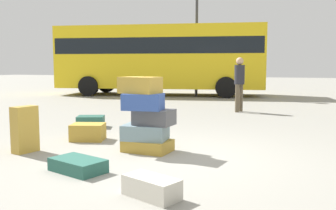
{
  "coord_description": "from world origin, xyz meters",
  "views": [
    {
      "loc": [
        1.84,
        -5.02,
        1.36
      ],
      "look_at": [
        -0.47,
        1.21,
        0.65
      ],
      "focal_mm": 39.29,
      "sensor_mm": 36.0,
      "label": 1
    }
  ],
  "objects_px": {
    "suitcase_teal_foreground_near": "(91,122)",
    "suitcase_teal_left_side": "(78,165)",
    "person_bearded_onlooker": "(239,79)",
    "suitcase_cream_upright_blue": "(151,187)",
    "suitcase_tower": "(146,117)",
    "lamp_post": "(197,12)",
    "parked_bus": "(160,56)",
    "suitcase_tan_white_trunk": "(25,129)",
    "suitcase_tan_right_side": "(88,132)"
  },
  "relations": [
    {
      "from": "suitcase_teal_foreground_near",
      "to": "suitcase_teal_left_side",
      "type": "relative_size",
      "value": 0.81
    },
    {
      "from": "suitcase_teal_left_side",
      "to": "person_bearded_onlooker",
      "type": "height_order",
      "value": "person_bearded_onlooker"
    },
    {
      "from": "suitcase_cream_upright_blue",
      "to": "suitcase_teal_left_side",
      "type": "relative_size",
      "value": 0.86
    },
    {
      "from": "suitcase_teal_left_side",
      "to": "person_bearded_onlooker",
      "type": "distance_m",
      "value": 7.07
    },
    {
      "from": "suitcase_tower",
      "to": "suitcase_teal_foreground_near",
      "type": "xyz_separation_m",
      "value": [
        -2.09,
        1.69,
        -0.42
      ]
    },
    {
      "from": "lamp_post",
      "to": "suitcase_tower",
      "type": "bearing_deg",
      "value": -78.27
    },
    {
      "from": "suitcase_teal_left_side",
      "to": "parked_bus",
      "type": "distance_m",
      "value": 12.76
    },
    {
      "from": "suitcase_tower",
      "to": "person_bearded_onlooker",
      "type": "bearing_deg",
      "value": 84.5
    },
    {
      "from": "suitcase_tan_white_trunk",
      "to": "parked_bus",
      "type": "xyz_separation_m",
      "value": [
        -2.24,
        11.48,
        1.47
      ]
    },
    {
      "from": "suitcase_tan_white_trunk",
      "to": "lamp_post",
      "type": "xyz_separation_m",
      "value": [
        -0.42,
        11.24,
        3.36
      ]
    },
    {
      "from": "person_bearded_onlooker",
      "to": "parked_bus",
      "type": "bearing_deg",
      "value": -118.98
    },
    {
      "from": "suitcase_teal_foreground_near",
      "to": "suitcase_cream_upright_blue",
      "type": "xyz_separation_m",
      "value": [
        2.98,
        -3.57,
        -0.02
      ]
    },
    {
      "from": "suitcase_tower",
      "to": "suitcase_tan_white_trunk",
      "type": "relative_size",
      "value": 1.62
    },
    {
      "from": "suitcase_tower",
      "to": "suitcase_cream_upright_blue",
      "type": "distance_m",
      "value": 2.13
    },
    {
      "from": "suitcase_teal_left_side",
      "to": "suitcase_tan_right_side",
      "type": "height_order",
      "value": "suitcase_tan_right_side"
    },
    {
      "from": "parked_bus",
      "to": "lamp_post",
      "type": "bearing_deg",
      "value": -18.94
    },
    {
      "from": "suitcase_cream_upright_blue",
      "to": "parked_bus",
      "type": "xyz_separation_m",
      "value": [
        -4.89,
        12.64,
        1.73
      ]
    },
    {
      "from": "suitcase_tower",
      "to": "suitcase_teal_left_side",
      "type": "xyz_separation_m",
      "value": [
        -0.37,
        -1.35,
        -0.46
      ]
    },
    {
      "from": "suitcase_tower",
      "to": "suitcase_cream_upright_blue",
      "type": "relative_size",
      "value": 1.94
    },
    {
      "from": "suitcase_tan_right_side",
      "to": "lamp_post",
      "type": "relative_size",
      "value": 0.1
    },
    {
      "from": "suitcase_cream_upright_blue",
      "to": "suitcase_tan_white_trunk",
      "type": "bearing_deg",
      "value": 177.71
    },
    {
      "from": "suitcase_tan_white_trunk",
      "to": "suitcase_tan_right_side",
      "type": "distance_m",
      "value": 1.24
    },
    {
      "from": "suitcase_teal_left_side",
      "to": "parked_bus",
      "type": "bearing_deg",
      "value": 124.1
    },
    {
      "from": "suitcase_teal_foreground_near",
      "to": "parked_bus",
      "type": "height_order",
      "value": "parked_bus"
    },
    {
      "from": "suitcase_teal_foreground_near",
      "to": "suitcase_cream_upright_blue",
      "type": "bearing_deg",
      "value": -72.9
    },
    {
      "from": "suitcase_teal_foreground_near",
      "to": "person_bearded_onlooker",
      "type": "relative_size",
      "value": 0.36
    },
    {
      "from": "suitcase_tower",
      "to": "parked_bus",
      "type": "distance_m",
      "value": 11.55
    },
    {
      "from": "suitcase_cream_upright_blue",
      "to": "suitcase_teal_foreground_near",
      "type": "bearing_deg",
      "value": 151.15
    },
    {
      "from": "suitcase_tower",
      "to": "person_bearded_onlooker",
      "type": "relative_size",
      "value": 0.74
    },
    {
      "from": "suitcase_teal_foreground_near",
      "to": "suitcase_tan_right_side",
      "type": "height_order",
      "value": "suitcase_tan_right_side"
    },
    {
      "from": "lamp_post",
      "to": "suitcase_teal_foreground_near",
      "type": "bearing_deg",
      "value": -89.38
    },
    {
      "from": "suitcase_teal_foreground_near",
      "to": "suitcase_tower",
      "type": "bearing_deg",
      "value": -61.63
    },
    {
      "from": "suitcase_tan_right_side",
      "to": "suitcase_teal_foreground_near",
      "type": "bearing_deg",
      "value": 102.86
    },
    {
      "from": "person_bearded_onlooker",
      "to": "suitcase_tan_right_side",
      "type": "bearing_deg",
      "value": -0.53
    },
    {
      "from": "suitcase_tan_white_trunk",
      "to": "lamp_post",
      "type": "bearing_deg",
      "value": 103.95
    },
    {
      "from": "suitcase_tower",
      "to": "suitcase_tan_right_side",
      "type": "xyz_separation_m",
      "value": [
        -1.36,
        0.43,
        -0.39
      ]
    },
    {
      "from": "parked_bus",
      "to": "suitcase_tower",
      "type": "bearing_deg",
      "value": -80.96
    },
    {
      "from": "suitcase_teal_left_side",
      "to": "lamp_post",
      "type": "distance_m",
      "value": 12.54
    },
    {
      "from": "lamp_post",
      "to": "suitcase_tan_white_trunk",
      "type": "bearing_deg",
      "value": -87.88
    },
    {
      "from": "person_bearded_onlooker",
      "to": "parked_bus",
      "type": "relative_size",
      "value": 0.17
    },
    {
      "from": "suitcase_teal_foreground_near",
      "to": "suitcase_tan_white_trunk",
      "type": "xyz_separation_m",
      "value": [
        0.32,
        -2.41,
        0.24
      ]
    },
    {
      "from": "person_bearded_onlooker",
      "to": "suitcase_teal_left_side",
      "type": "bearing_deg",
      "value": 12.15
    },
    {
      "from": "suitcase_tower",
      "to": "suitcase_tan_white_trunk",
      "type": "bearing_deg",
      "value": -157.77
    },
    {
      "from": "parked_bus",
      "to": "suitcase_teal_left_side",
      "type": "bearing_deg",
      "value": -84.67
    },
    {
      "from": "suitcase_cream_upright_blue",
      "to": "lamp_post",
      "type": "distance_m",
      "value": 13.27
    },
    {
      "from": "suitcase_tan_white_trunk",
      "to": "parked_bus",
      "type": "distance_m",
      "value": 11.78
    },
    {
      "from": "suitcase_tower",
      "to": "parked_bus",
      "type": "relative_size",
      "value": 0.12
    },
    {
      "from": "suitcase_tan_white_trunk",
      "to": "suitcase_teal_left_side",
      "type": "xyz_separation_m",
      "value": [
        1.4,
        -0.63,
        -0.28
      ]
    },
    {
      "from": "suitcase_tan_white_trunk",
      "to": "person_bearded_onlooker",
      "type": "xyz_separation_m",
      "value": [
        2.31,
        6.33,
        0.6
      ]
    },
    {
      "from": "suitcase_cream_upright_blue",
      "to": "lamp_post",
      "type": "relative_size",
      "value": 0.11
    }
  ]
}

